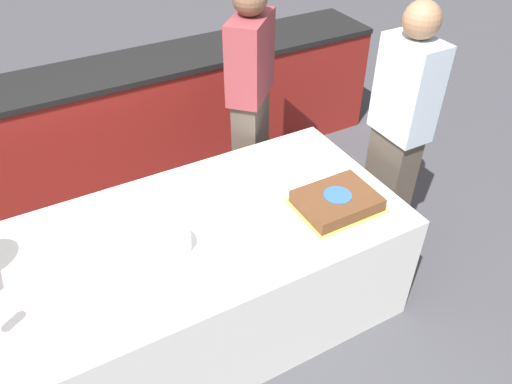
% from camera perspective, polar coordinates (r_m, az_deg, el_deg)
% --- Properties ---
extents(ground_plane, '(14.00, 14.00, 0.00)m').
position_cam_1_polar(ground_plane, '(3.06, -6.35, -14.32)').
color(ground_plane, '#424247').
extents(back_counter, '(4.40, 0.58, 0.92)m').
position_cam_1_polar(back_counter, '(3.94, -16.35, 7.02)').
color(back_counter, maroon).
rests_on(back_counter, ground_plane).
extents(dining_table, '(2.19, 1.06, 0.72)m').
position_cam_1_polar(dining_table, '(2.78, -6.87, -9.81)').
color(dining_table, silver).
rests_on(dining_table, ground_plane).
extents(cake, '(0.44, 0.35, 0.08)m').
position_cam_1_polar(cake, '(2.65, 9.23, -1.01)').
color(cake, gold).
rests_on(cake, dining_table).
extents(plate_stack, '(0.19, 0.19, 0.07)m').
position_cam_1_polar(plate_stack, '(2.42, -9.68, -5.73)').
color(plate_stack, white).
rests_on(plate_stack, dining_table).
extents(side_plate_near_cake, '(0.17, 0.17, 0.00)m').
position_cam_1_polar(side_plate_near_cake, '(2.91, 7.15, 2.48)').
color(side_plate_near_cake, white).
rests_on(side_plate_near_cake, dining_table).
extents(utensil_pile, '(0.14, 0.10, 0.02)m').
position_cam_1_polar(utensil_pile, '(2.25, -1.24, -10.38)').
color(utensil_pile, white).
rests_on(utensil_pile, dining_table).
extents(person_cutting_cake, '(0.42, 0.42, 1.64)m').
position_cam_1_polar(person_cutting_cake, '(3.25, -0.61, 9.60)').
color(person_cutting_cake, '#4C4238').
rests_on(person_cutting_cake, ground_plane).
extents(person_seated_right, '(0.20, 0.33, 1.65)m').
position_cam_1_polar(person_seated_right, '(3.03, 15.84, 5.94)').
color(person_seated_right, '#4C4238').
rests_on(person_seated_right, ground_plane).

